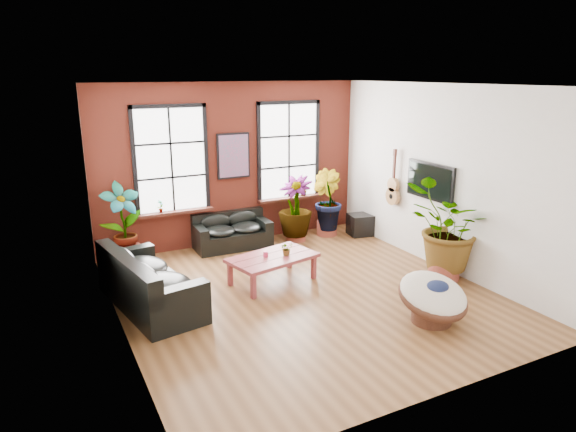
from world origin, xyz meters
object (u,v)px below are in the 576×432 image
at_px(sofa_back, 231,232).
at_px(sofa_left, 147,283).
at_px(papasan_chair, 433,297).
at_px(coffee_table, 272,259).

bearing_deg(sofa_back, sofa_left, -134.93).
xyz_separation_m(sofa_back, papasan_chair, (1.46, -4.68, 0.07)).
bearing_deg(sofa_back, coffee_table, -89.67).
height_order(sofa_left, papasan_chair, sofa_left).
xyz_separation_m(sofa_left, coffee_table, (2.25, 0.00, 0.03)).
bearing_deg(coffee_table, papasan_chair, -71.55).
bearing_deg(coffee_table, sofa_back, 76.32).
bearing_deg(papasan_chair, sofa_back, 105.11).
xyz_separation_m(sofa_back, sofa_left, (-2.29, -2.18, 0.08)).
bearing_deg(papasan_chair, sofa_left, 144.09).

